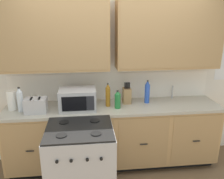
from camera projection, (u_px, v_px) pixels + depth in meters
The scene contains 13 objects.
ground_plane at pixel (116, 176), 3.23m from camera, with size 8.00×8.00×0.00m, color brown.
wall_unit at pixel (112, 51), 3.20m from camera, with size 4.16×0.40×2.54m.
counter_run at pixel (114, 135), 3.37m from camera, with size 2.99×0.64×0.94m.
stove_range at pixel (81, 164), 2.72m from camera, with size 0.76×0.68×0.95m.
microwave at pixel (78, 99), 3.09m from camera, with size 0.48×0.37×0.28m.
toaster at pixel (36, 105), 2.99m from camera, with size 0.28×0.18×0.19m.
knife_block at pixel (127, 95), 3.31m from camera, with size 0.11×0.14×0.31m.
sink_faucet at pixel (172, 92), 3.50m from camera, with size 0.02×0.02×0.20m, color #B2B5BA.
paper_towel_roll at pixel (12, 100), 3.07m from camera, with size 0.12×0.12×0.26m, color white.
bottle_green at pixel (118, 100), 3.12m from camera, with size 0.08×0.08×0.25m.
bottle_amber at pixel (108, 95), 3.18m from camera, with size 0.07×0.07×0.33m.
bottle_blue at pixel (147, 92), 3.31m from camera, with size 0.07×0.07×0.33m.
bottle_clear at pixel (20, 100), 3.01m from camera, with size 0.08×0.08×0.33m.
Camera 1 is at (-0.36, -2.69, 2.12)m, focal length 37.22 mm.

